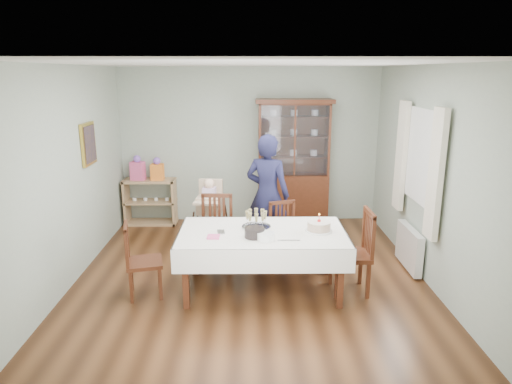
{
  "coord_description": "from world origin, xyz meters",
  "views": [
    {
      "loc": [
        -0.01,
        -5.46,
        2.6
      ],
      "look_at": [
        0.08,
        0.2,
        1.12
      ],
      "focal_mm": 32.0,
      "sensor_mm": 36.0,
      "label": 1
    }
  ],
  "objects_px": {
    "chair_end_right": "(351,268)",
    "birthday_cake": "(319,226)",
    "sideboard": "(151,202)",
    "dining_table": "(262,261)",
    "gift_bag_pink": "(138,169)",
    "china_cabinet": "(293,161)",
    "champagne_tray": "(256,222)",
    "chair_end_left": "(144,274)",
    "chair_far_right": "(286,247)",
    "high_chair": "(210,222)",
    "gift_bag_orange": "(157,170)",
    "chair_far_left": "(216,247)",
    "woman": "(268,195)"
  },
  "relations": [
    {
      "from": "china_cabinet",
      "to": "champagne_tray",
      "type": "bearing_deg",
      "value": -105.52
    },
    {
      "from": "birthday_cake",
      "to": "chair_end_left",
      "type": "bearing_deg",
      "value": -176.66
    },
    {
      "from": "dining_table",
      "to": "chair_far_right",
      "type": "bearing_deg",
      "value": 64.63
    },
    {
      "from": "high_chair",
      "to": "champagne_tray",
      "type": "height_order",
      "value": "high_chair"
    },
    {
      "from": "dining_table",
      "to": "gift_bag_pink",
      "type": "distance_m",
      "value": 3.36
    },
    {
      "from": "dining_table",
      "to": "chair_far_right",
      "type": "relative_size",
      "value": 2.27
    },
    {
      "from": "chair_end_left",
      "to": "high_chair",
      "type": "height_order",
      "value": "high_chair"
    },
    {
      "from": "dining_table",
      "to": "birthday_cake",
      "type": "relative_size",
      "value": 6.25
    },
    {
      "from": "gift_bag_pink",
      "to": "birthday_cake",
      "type": "bearing_deg",
      "value": -42.96
    },
    {
      "from": "sideboard",
      "to": "chair_far_left",
      "type": "xyz_separation_m",
      "value": [
        1.29,
        -1.9,
        -0.1
      ]
    },
    {
      "from": "gift_bag_orange",
      "to": "china_cabinet",
      "type": "bearing_deg",
      "value": -0.04
    },
    {
      "from": "dining_table",
      "to": "sideboard",
      "type": "relative_size",
      "value": 2.23
    },
    {
      "from": "chair_end_left",
      "to": "china_cabinet",
      "type": "bearing_deg",
      "value": -50.43
    },
    {
      "from": "dining_table",
      "to": "gift_bag_pink",
      "type": "relative_size",
      "value": 4.65
    },
    {
      "from": "sideboard",
      "to": "champagne_tray",
      "type": "height_order",
      "value": "champagne_tray"
    },
    {
      "from": "chair_far_left",
      "to": "chair_end_right",
      "type": "distance_m",
      "value": 1.84
    },
    {
      "from": "woman",
      "to": "champagne_tray",
      "type": "height_order",
      "value": "woman"
    },
    {
      "from": "chair_end_right",
      "to": "birthday_cake",
      "type": "height_order",
      "value": "chair_end_right"
    },
    {
      "from": "sideboard",
      "to": "birthday_cake",
      "type": "xyz_separation_m",
      "value": [
        2.57,
        -2.59,
        0.42
      ]
    },
    {
      "from": "chair_far_right",
      "to": "woman",
      "type": "relative_size",
      "value": 0.5
    },
    {
      "from": "sideboard",
      "to": "china_cabinet",
      "type": "bearing_deg",
      "value": -0.49
    },
    {
      "from": "chair_far_left",
      "to": "champagne_tray",
      "type": "bearing_deg",
      "value": -43.01
    },
    {
      "from": "sideboard",
      "to": "gift_bag_pink",
      "type": "height_order",
      "value": "gift_bag_pink"
    },
    {
      "from": "gift_bag_pink",
      "to": "dining_table",
      "type": "bearing_deg",
      "value": -51.04
    },
    {
      "from": "chair_far_left",
      "to": "chair_end_left",
      "type": "relative_size",
      "value": 1.09
    },
    {
      "from": "champagne_tray",
      "to": "gift_bag_pink",
      "type": "height_order",
      "value": "gift_bag_pink"
    },
    {
      "from": "chair_end_left",
      "to": "woman",
      "type": "height_order",
      "value": "woman"
    },
    {
      "from": "dining_table",
      "to": "sideboard",
      "type": "height_order",
      "value": "sideboard"
    },
    {
      "from": "chair_far_right",
      "to": "gift_bag_orange",
      "type": "distance_m",
      "value": 2.87
    },
    {
      "from": "chair_end_right",
      "to": "gift_bag_pink",
      "type": "distance_m",
      "value": 4.16
    },
    {
      "from": "dining_table",
      "to": "high_chair",
      "type": "xyz_separation_m",
      "value": [
        -0.75,
        1.38,
        0.04
      ]
    },
    {
      "from": "chair_end_left",
      "to": "champagne_tray",
      "type": "xyz_separation_m",
      "value": [
        1.35,
        0.26,
        0.56
      ]
    },
    {
      "from": "chair_far_left",
      "to": "chair_end_right",
      "type": "height_order",
      "value": "chair_end_right"
    },
    {
      "from": "chair_far_left",
      "to": "birthday_cake",
      "type": "relative_size",
      "value": 3.09
    },
    {
      "from": "champagne_tray",
      "to": "chair_far_left",
      "type": "bearing_deg",
      "value": 134.2
    },
    {
      "from": "sideboard",
      "to": "champagne_tray",
      "type": "bearing_deg",
      "value": -53.32
    },
    {
      "from": "birthday_cake",
      "to": "gift_bag_pink",
      "type": "xyz_separation_m",
      "value": [
        -2.76,
        2.57,
        0.17
      ]
    },
    {
      "from": "sideboard",
      "to": "dining_table",
      "type": "bearing_deg",
      "value": -53.8
    },
    {
      "from": "sideboard",
      "to": "chair_end_right",
      "type": "xyz_separation_m",
      "value": [
        2.97,
        -2.64,
        -0.1
      ]
    },
    {
      "from": "woman",
      "to": "high_chair",
      "type": "bearing_deg",
      "value": 11.29
    },
    {
      "from": "woman",
      "to": "birthday_cake",
      "type": "height_order",
      "value": "woman"
    },
    {
      "from": "dining_table",
      "to": "china_cabinet",
      "type": "xyz_separation_m",
      "value": [
        0.6,
        2.57,
        0.74
      ]
    },
    {
      "from": "sideboard",
      "to": "chair_far_right",
      "type": "relative_size",
      "value": 1.02
    },
    {
      "from": "chair_end_right",
      "to": "birthday_cake",
      "type": "relative_size",
      "value": 3.19
    },
    {
      "from": "chair_far_left",
      "to": "gift_bag_orange",
      "type": "height_order",
      "value": "gift_bag_orange"
    },
    {
      "from": "sideboard",
      "to": "gift_bag_pink",
      "type": "xyz_separation_m",
      "value": [
        -0.18,
        -0.02,
        0.59
      ]
    },
    {
      "from": "chair_end_right",
      "to": "high_chair",
      "type": "xyz_separation_m",
      "value": [
        -1.82,
        1.42,
        0.12
      ]
    },
    {
      "from": "high_chair",
      "to": "birthday_cake",
      "type": "xyz_separation_m",
      "value": [
        1.42,
        -1.37,
        0.39
      ]
    },
    {
      "from": "dining_table",
      "to": "china_cabinet",
      "type": "height_order",
      "value": "china_cabinet"
    },
    {
      "from": "high_chair",
      "to": "gift_bag_orange",
      "type": "height_order",
      "value": "gift_bag_orange"
    }
  ]
}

